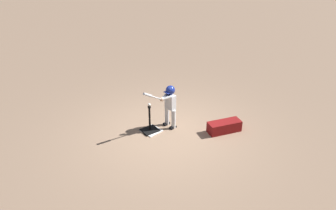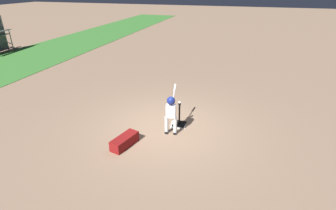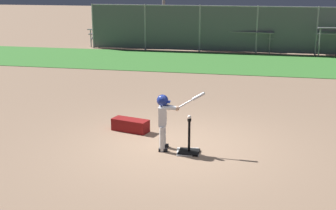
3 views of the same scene
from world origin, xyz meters
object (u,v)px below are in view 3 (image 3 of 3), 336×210
Objects in this scene: batting_tee at (189,148)px; batter_child at (164,115)px; baseball at (189,117)px; bleachers_far_right at (233,40)px; bleachers_left_center at (126,37)px; equipment_bag at (130,125)px.

batting_tee is 0.82m from batter_child.
baseball is at bearing 180.00° from batting_tee.
batting_tee is at bearing -11.51° from batter_child.
bleachers_far_right is at bearing 90.27° from baseball.
bleachers_left_center is 0.92× the size of bleachers_far_right.
batting_tee is 0.18× the size of bleachers_far_right.
batting_tee is at bearing -21.01° from equipment_bag.
baseball reaches higher than equipment_bag.
equipment_bag is (-1.45, -12.70, -0.34)m from bleachers_far_right.
bleachers_far_right is 12.79m from equipment_bag.
batter_child is at bearing -91.92° from bleachers_far_right.
baseball is 15.21m from bleachers_left_center.
batter_child is 13.70m from bleachers_far_right.
equipment_bag is (-1.00, 0.98, -0.59)m from batter_child.
baseball is 0.09× the size of equipment_bag.
bleachers_far_right is (5.41, -0.39, 0.04)m from bleachers_left_center.
bleachers_left_center reaches higher than batting_tee.
batting_tee is 0.64m from baseball.
bleachers_left_center is (-5.48, 14.18, -0.31)m from baseball.
batter_child reaches higher than bleachers_far_right.
bleachers_left_center is at bearing 111.11° from baseball.
baseball is at bearing -89.73° from bleachers_far_right.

